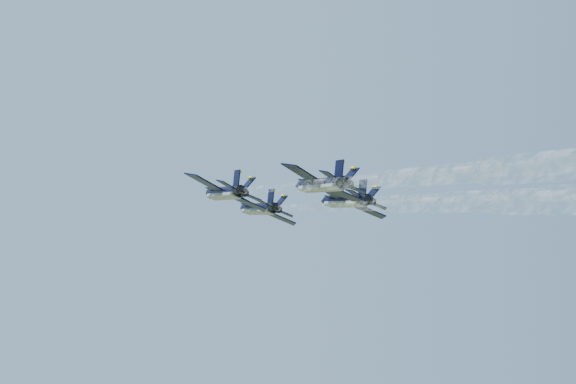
{
  "coord_description": "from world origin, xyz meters",
  "views": [
    {
      "loc": [
        -7.09,
        -102.07,
        74.6
      ],
      "look_at": [
        -1.49,
        5.14,
        93.9
      ],
      "focal_mm": 50.0,
      "sensor_mm": 36.0,
      "label": 1
    }
  ],
  "objects_px": {
    "jet_left": "(224,193)",
    "jet_slot": "(321,185)",
    "jet_lead": "(258,209)",
    "jet_right": "(345,201)"
  },
  "relations": [
    {
      "from": "jet_lead",
      "to": "jet_slot",
      "type": "xyz_separation_m",
      "value": [
        7.36,
        -19.23,
        0.0
      ]
    },
    {
      "from": "jet_left",
      "to": "jet_slot",
      "type": "distance_m",
      "value": 13.57
    },
    {
      "from": "jet_slot",
      "to": "jet_left",
      "type": "bearing_deg",
      "value": 130.63
    },
    {
      "from": "jet_lead",
      "to": "jet_right",
      "type": "distance_m",
      "value": 13.99
    },
    {
      "from": "jet_right",
      "to": "jet_slot",
      "type": "relative_size",
      "value": 1.0
    },
    {
      "from": "jet_right",
      "to": "jet_slot",
      "type": "distance_m",
      "value": 12.58
    },
    {
      "from": "jet_lead",
      "to": "jet_slot",
      "type": "height_order",
      "value": "same"
    },
    {
      "from": "jet_left",
      "to": "jet_slot",
      "type": "relative_size",
      "value": 1.0
    },
    {
      "from": "jet_left",
      "to": "jet_slot",
      "type": "xyz_separation_m",
      "value": [
        11.99,
        -6.35,
        0.0
      ]
    },
    {
      "from": "jet_slot",
      "to": "jet_lead",
      "type": "bearing_deg",
      "value": 89.5
    }
  ]
}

